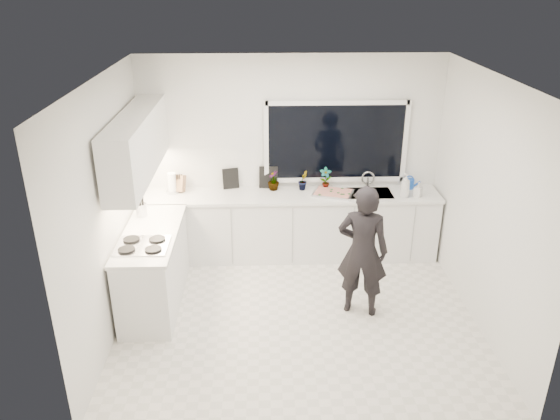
{
  "coord_description": "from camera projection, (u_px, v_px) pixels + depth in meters",
  "views": [
    {
      "loc": [
        -0.37,
        -5.27,
        3.64
      ],
      "look_at": [
        -0.19,
        0.4,
        1.15
      ],
      "focal_mm": 35.0,
      "sensor_mm": 36.0,
      "label": 1
    }
  ],
  "objects": [
    {
      "name": "floor",
      "position": [
        297.0,
        315.0,
        6.3
      ],
      "size": [
        4.0,
        3.5,
        0.02
      ],
      "primitive_type": "cube",
      "color": "beige",
      "rests_on": "ground"
    },
    {
      "name": "faucet",
      "position": [
        368.0,
        180.0,
        7.43
      ],
      "size": [
        0.03,
        0.03,
        0.22
      ],
      "primitive_type": "cylinder",
      "color": "silver",
      "rests_on": "countertop_back"
    },
    {
      "name": "picture_frame_small",
      "position": [
        268.0,
        177.0,
        7.41
      ],
      "size": [
        0.25,
        0.04,
        0.3
      ],
      "primitive_type": "cube",
      "rotation": [
        0.0,
        0.0,
        -0.09
      ],
      "color": "black",
      "rests_on": "countertop_back"
    },
    {
      "name": "pizza_tray",
      "position": [
        333.0,
        193.0,
        7.24
      ],
      "size": [
        0.6,
        0.52,
        0.03
      ],
      "primitive_type": "cube",
      "rotation": [
        0.0,
        0.0,
        -0.33
      ],
      "color": "#B3B2B7",
      "rests_on": "countertop_back"
    },
    {
      "name": "base_cabinets_left",
      "position": [
        154.0,
        269.0,
        6.39
      ],
      "size": [
        0.58,
        1.6,
        0.88
      ],
      "primitive_type": "cube",
      "color": "white",
      "rests_on": "floor"
    },
    {
      "name": "soap_bottles",
      "position": [
        409.0,
        187.0,
        7.11
      ],
      "size": [
        0.31,
        0.16,
        0.32
      ],
      "color": "#D8BF66",
      "rests_on": "countertop_back"
    },
    {
      "name": "pizza",
      "position": [
        333.0,
        192.0,
        7.23
      ],
      "size": [
        0.54,
        0.46,
        0.01
      ],
      "primitive_type": "cube",
      "rotation": [
        0.0,
        0.0,
        -0.33
      ],
      "color": "#B33417",
      "rests_on": "pizza_tray"
    },
    {
      "name": "knife_block",
      "position": [
        180.0,
        184.0,
        7.3
      ],
      "size": [
        0.16,
        0.14,
        0.22
      ],
      "primitive_type": "cube",
      "rotation": [
        0.0,
        0.0,
        -0.35
      ],
      "color": "olive",
      "rests_on": "countertop_back"
    },
    {
      "name": "sink",
      "position": [
        370.0,
        196.0,
        7.31
      ],
      "size": [
        0.58,
        0.42,
        0.14
      ],
      "primitive_type": "cube",
      "color": "silver",
      "rests_on": "countertop_back"
    },
    {
      "name": "upper_cabinets",
      "position": [
        137.0,
        144.0,
        6.14
      ],
      "size": [
        0.34,
        2.1,
        0.7
      ],
      "primitive_type": "cube",
      "color": "white",
      "rests_on": "wall_left"
    },
    {
      "name": "countertop_back",
      "position": [
        292.0,
        196.0,
        7.25
      ],
      "size": [
        3.94,
        0.62,
        0.04
      ],
      "primitive_type": "cube",
      "color": "silver",
      "rests_on": "base_cabinets_back"
    },
    {
      "name": "base_cabinets_back",
      "position": [
        291.0,
        226.0,
        7.45
      ],
      "size": [
        3.92,
        0.58,
        0.88
      ],
      "primitive_type": "cube",
      "color": "white",
      "rests_on": "floor"
    },
    {
      "name": "wall_back",
      "position": [
        291.0,
        156.0,
        7.37
      ],
      "size": [
        4.0,
        0.02,
        2.7
      ],
      "primitive_type": "cube",
      "color": "white",
      "rests_on": "ground"
    },
    {
      "name": "person",
      "position": [
        363.0,
        251.0,
        6.07
      ],
      "size": [
        0.65,
        0.52,
        1.56
      ],
      "primitive_type": "imported",
      "rotation": [
        0.0,
        0.0,
        2.86
      ],
      "color": "black",
      "rests_on": "floor"
    },
    {
      "name": "countertop_left",
      "position": [
        150.0,
        234.0,
        6.21
      ],
      "size": [
        0.62,
        1.6,
        0.04
      ],
      "primitive_type": "cube",
      "color": "silver",
      "rests_on": "base_cabinets_left"
    },
    {
      "name": "picture_frame_large",
      "position": [
        231.0,
        178.0,
        7.39
      ],
      "size": [
        0.22,
        0.08,
        0.28
      ],
      "primitive_type": "cube",
      "rotation": [
        0.0,
        0.0,
        0.26
      ],
      "color": "black",
      "rests_on": "countertop_back"
    },
    {
      "name": "wall_left",
      "position": [
        107.0,
        210.0,
        5.7
      ],
      "size": [
        0.02,
        3.5,
        2.7
      ],
      "primitive_type": "cube",
      "color": "white",
      "rests_on": "ground"
    },
    {
      "name": "stovetop",
      "position": [
        142.0,
        245.0,
        5.87
      ],
      "size": [
        0.56,
        0.48,
        0.03
      ],
      "primitive_type": "cube",
      "color": "black",
      "rests_on": "countertop_left"
    },
    {
      "name": "wall_right",
      "position": [
        487.0,
        205.0,
        5.82
      ],
      "size": [
        0.02,
        3.5,
        2.7
      ],
      "primitive_type": "cube",
      "color": "white",
      "rests_on": "ground"
    },
    {
      "name": "window",
      "position": [
        336.0,
        142.0,
        7.27
      ],
      "size": [
        1.8,
        0.02,
        1.0
      ],
      "primitive_type": "cube",
      "color": "black",
      "rests_on": "wall_back"
    },
    {
      "name": "utensil_crock",
      "position": [
        141.0,
        210.0,
        6.57
      ],
      "size": [
        0.14,
        0.14,
        0.16
      ],
      "primitive_type": "cylinder",
      "rotation": [
        0.0,
        0.0,
        -0.1
      ],
      "color": "#B7B6BB",
      "rests_on": "countertop_left"
    },
    {
      "name": "paper_towel_roll",
      "position": [
        172.0,
        183.0,
        7.25
      ],
      "size": [
        0.14,
        0.14,
        0.26
      ],
      "primitive_type": "cylinder",
      "rotation": [
        0.0,
        0.0,
        -0.36
      ],
      "color": "white",
      "rests_on": "countertop_back"
    },
    {
      "name": "watering_can",
      "position": [
        409.0,
        184.0,
        7.42
      ],
      "size": [
        0.15,
        0.15,
        0.13
      ],
      "primitive_type": "cylinder",
      "rotation": [
        0.0,
        0.0,
        -0.06
      ],
      "color": "blue",
      "rests_on": "countertop_back"
    },
    {
      "name": "ceiling",
      "position": [
        301.0,
        77.0,
        5.21
      ],
      "size": [
        4.0,
        3.5,
        0.02
      ],
      "primitive_type": "cube",
      "color": "white",
      "rests_on": "wall_back"
    },
    {
      "name": "herb_plants",
      "position": [
        299.0,
        180.0,
        7.35
      ],
      "size": [
        0.87,
        0.18,
        0.31
      ],
      "color": "#26662D",
      "rests_on": "countertop_back"
    }
  ]
}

